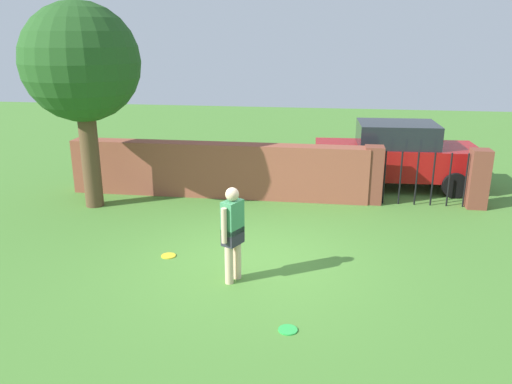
% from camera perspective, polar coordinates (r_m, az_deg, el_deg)
% --- Properties ---
extents(ground_plane, '(40.00, 40.00, 0.00)m').
position_cam_1_polar(ground_plane, '(9.22, -0.18, -7.96)').
color(ground_plane, '#4C8433').
extents(brick_wall, '(7.44, 0.50, 1.36)m').
position_cam_1_polar(brick_wall, '(12.74, -4.40, 2.48)').
color(brick_wall, brown).
rests_on(brick_wall, ground).
extents(tree, '(2.61, 2.61, 4.64)m').
position_cam_1_polar(tree, '(12.16, -19.02, 13.36)').
color(tree, brown).
rests_on(tree, ground).
extents(person, '(0.35, 0.50, 1.62)m').
position_cam_1_polar(person, '(8.25, -2.64, -4.31)').
color(person, beige).
rests_on(person, ground).
extents(fence_gate, '(2.84, 0.44, 1.40)m').
position_cam_1_polar(fence_gate, '(12.65, 18.41, 1.61)').
color(fence_gate, brown).
rests_on(fence_gate, ground).
extents(car, '(4.26, 2.05, 1.72)m').
position_cam_1_polar(car, '(13.98, 15.35, 4.03)').
color(car, '#A51111').
rests_on(car, ground).
extents(frisbee_yellow, '(0.27, 0.27, 0.02)m').
position_cam_1_polar(frisbee_yellow, '(9.61, -9.79, -7.06)').
color(frisbee_yellow, yellow).
rests_on(frisbee_yellow, ground).
extents(frisbee_green, '(0.27, 0.27, 0.02)m').
position_cam_1_polar(frisbee_green, '(7.33, 3.59, -15.16)').
color(frisbee_green, green).
rests_on(frisbee_green, ground).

